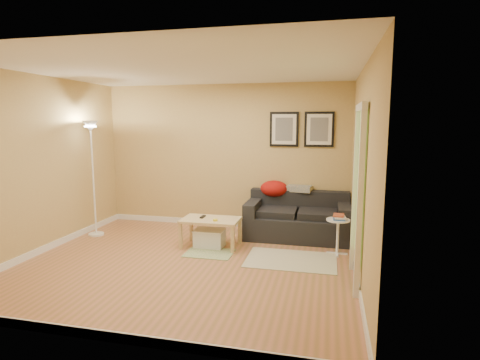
{
  "coord_description": "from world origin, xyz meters",
  "views": [
    {
      "loc": [
        1.86,
        -4.81,
        1.91
      ],
      "look_at": [
        0.55,
        0.85,
        1.05
      ],
      "focal_mm": 28.93,
      "sensor_mm": 36.0,
      "label": 1
    }
  ],
  "objects_px": {
    "side_table": "(338,237)",
    "book_stack": "(339,217)",
    "sofa": "(298,216)",
    "floor_lamp": "(93,182)",
    "coffee_table": "(211,233)",
    "storage_bin": "(210,238)"
  },
  "relations": [
    {
      "from": "book_stack",
      "to": "floor_lamp",
      "type": "height_order",
      "value": "floor_lamp"
    },
    {
      "from": "storage_bin",
      "to": "floor_lamp",
      "type": "bearing_deg",
      "value": 175.32
    },
    {
      "from": "sofa",
      "to": "book_stack",
      "type": "height_order",
      "value": "sofa"
    },
    {
      "from": "book_stack",
      "to": "floor_lamp",
      "type": "bearing_deg",
      "value": -179.43
    },
    {
      "from": "side_table",
      "to": "floor_lamp",
      "type": "distance_m",
      "value": 4.07
    },
    {
      "from": "storage_bin",
      "to": "side_table",
      "type": "relative_size",
      "value": 0.88
    },
    {
      "from": "side_table",
      "to": "sofa",
      "type": "bearing_deg",
      "value": 132.41
    },
    {
      "from": "side_table",
      "to": "storage_bin",
      "type": "bearing_deg",
      "value": -176.86
    },
    {
      "from": "coffee_table",
      "to": "floor_lamp",
      "type": "relative_size",
      "value": 0.45
    },
    {
      "from": "coffee_table",
      "to": "storage_bin",
      "type": "distance_m",
      "value": 0.09
    },
    {
      "from": "sofa",
      "to": "floor_lamp",
      "type": "xyz_separation_m",
      "value": [
        -3.38,
        -0.63,
        0.55
      ]
    },
    {
      "from": "sofa",
      "to": "coffee_table",
      "type": "distance_m",
      "value": 1.5
    },
    {
      "from": "sofa",
      "to": "side_table",
      "type": "xyz_separation_m",
      "value": [
        0.64,
        -0.7,
        -0.11
      ]
    },
    {
      "from": "coffee_table",
      "to": "book_stack",
      "type": "bearing_deg",
      "value": -10.36
    },
    {
      "from": "coffee_table",
      "to": "sofa",
      "type": "bearing_deg",
      "value": 18.5
    },
    {
      "from": "sofa",
      "to": "book_stack",
      "type": "bearing_deg",
      "value": -46.62
    },
    {
      "from": "coffee_table",
      "to": "floor_lamp",
      "type": "distance_m",
      "value": 2.23
    },
    {
      "from": "storage_bin",
      "to": "sofa",
      "type": "bearing_deg",
      "value": 32.1
    },
    {
      "from": "coffee_table",
      "to": "side_table",
      "type": "bearing_deg",
      "value": -10.62
    },
    {
      "from": "side_table",
      "to": "book_stack",
      "type": "distance_m",
      "value": 0.3
    },
    {
      "from": "side_table",
      "to": "book_stack",
      "type": "xyz_separation_m",
      "value": [
        0.01,
        0.01,
        0.3
      ]
    },
    {
      "from": "coffee_table",
      "to": "floor_lamp",
      "type": "height_order",
      "value": "floor_lamp"
    }
  ]
}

